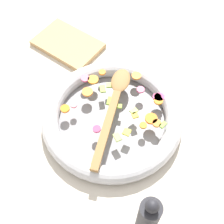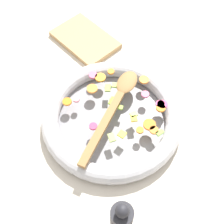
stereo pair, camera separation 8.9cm
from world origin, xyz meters
name	(u,v)px [view 2 (the right image)]	position (x,y,z in m)	size (l,w,h in m)	color
ground_plane	(112,121)	(0.00, 0.00, 0.00)	(4.00, 4.00, 0.00)	beige
skillet	(112,117)	(0.00, 0.00, 0.02)	(0.41, 0.41, 0.05)	slate
chopped_vegetables	(124,102)	(0.00, -0.05, 0.05)	(0.30, 0.26, 0.01)	orange
wooden_spoon	(115,105)	(0.01, -0.02, 0.06)	(0.16, 0.33, 0.01)	olive
pepper_mill	(121,223)	(-0.25, 0.20, 0.10)	(0.05, 0.05, 0.21)	#232328
cutting_board	(85,39)	(0.31, -0.16, 0.01)	(0.23, 0.15, 0.02)	tan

